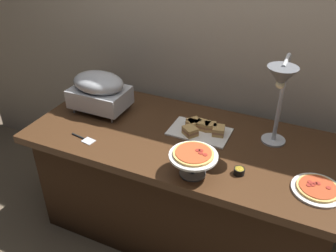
{
  "coord_description": "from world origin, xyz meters",
  "views": [
    {
      "loc": [
        0.65,
        -1.67,
        1.95
      ],
      "look_at": [
        -0.11,
        0.0,
        0.81
      ],
      "focal_mm": 38.34,
      "sensor_mm": 36.0,
      "label": 1
    }
  ],
  "objects_px": {
    "chafing_dish": "(99,90)",
    "serving_spatula": "(84,139)",
    "sandwich_platter": "(201,129)",
    "sauce_cup_near": "(239,171)",
    "pizza_plate_center": "(193,157)",
    "pizza_plate_front": "(318,189)",
    "heat_lamp": "(281,85)"
  },
  "relations": [
    {
      "from": "pizza_plate_front",
      "to": "serving_spatula",
      "type": "xyz_separation_m",
      "value": [
        -1.31,
        -0.1,
        -0.01
      ]
    },
    {
      "from": "pizza_plate_center",
      "to": "serving_spatula",
      "type": "relative_size",
      "value": 1.44
    },
    {
      "from": "heat_lamp",
      "to": "serving_spatula",
      "type": "xyz_separation_m",
      "value": [
        -1.03,
        -0.31,
        -0.42
      ]
    },
    {
      "from": "pizza_plate_center",
      "to": "sauce_cup_near",
      "type": "xyz_separation_m",
      "value": [
        0.22,
        0.1,
        -0.09
      ]
    },
    {
      "from": "pizza_plate_front",
      "to": "sandwich_platter",
      "type": "bearing_deg",
      "value": 159.48
    },
    {
      "from": "chafing_dish",
      "to": "sauce_cup_near",
      "type": "distance_m",
      "value": 1.07
    },
    {
      "from": "pizza_plate_front",
      "to": "pizza_plate_center",
      "type": "distance_m",
      "value": 0.62
    },
    {
      "from": "sandwich_platter",
      "to": "pizza_plate_center",
      "type": "bearing_deg",
      "value": -75.69
    },
    {
      "from": "pizza_plate_center",
      "to": "sandwich_platter",
      "type": "bearing_deg",
      "value": 104.31
    },
    {
      "from": "chafing_dish",
      "to": "sandwich_platter",
      "type": "bearing_deg",
      "value": 1.89
    },
    {
      "from": "pizza_plate_front",
      "to": "sauce_cup_near",
      "type": "relative_size",
      "value": 4.36
    },
    {
      "from": "chafing_dish",
      "to": "serving_spatula",
      "type": "bearing_deg",
      "value": -73.88
    },
    {
      "from": "serving_spatula",
      "to": "sandwich_platter",
      "type": "bearing_deg",
      "value": 30.87
    },
    {
      "from": "sauce_cup_near",
      "to": "heat_lamp",
      "type": "bearing_deg",
      "value": 66.5
    },
    {
      "from": "pizza_plate_front",
      "to": "sauce_cup_near",
      "type": "distance_m",
      "value": 0.38
    },
    {
      "from": "pizza_plate_center",
      "to": "sandwich_platter",
      "type": "relative_size",
      "value": 0.68
    },
    {
      "from": "chafing_dish",
      "to": "heat_lamp",
      "type": "distance_m",
      "value": 1.16
    },
    {
      "from": "pizza_plate_front",
      "to": "pizza_plate_center",
      "type": "relative_size",
      "value": 1.0
    },
    {
      "from": "pizza_plate_center",
      "to": "serving_spatula",
      "type": "bearing_deg",
      "value": 177.61
    },
    {
      "from": "sauce_cup_near",
      "to": "pizza_plate_center",
      "type": "bearing_deg",
      "value": -155.94
    },
    {
      "from": "chafing_dish",
      "to": "pizza_plate_front",
      "type": "height_order",
      "value": "chafing_dish"
    },
    {
      "from": "heat_lamp",
      "to": "serving_spatula",
      "type": "height_order",
      "value": "heat_lamp"
    },
    {
      "from": "chafing_dish",
      "to": "pizza_plate_front",
      "type": "relative_size",
      "value": 1.48
    },
    {
      "from": "pizza_plate_center",
      "to": "serving_spatula",
      "type": "height_order",
      "value": "pizza_plate_center"
    },
    {
      "from": "pizza_plate_front",
      "to": "sandwich_platter",
      "type": "height_order",
      "value": "sandwich_platter"
    },
    {
      "from": "pizza_plate_center",
      "to": "sauce_cup_near",
      "type": "distance_m",
      "value": 0.26
    },
    {
      "from": "pizza_plate_front",
      "to": "serving_spatula",
      "type": "height_order",
      "value": "pizza_plate_front"
    },
    {
      "from": "heat_lamp",
      "to": "pizza_plate_front",
      "type": "relative_size",
      "value": 2.18
    },
    {
      "from": "pizza_plate_front",
      "to": "pizza_plate_center",
      "type": "xyz_separation_m",
      "value": [
        -0.6,
        -0.13,
        0.1
      ]
    },
    {
      "from": "heat_lamp",
      "to": "sandwich_platter",
      "type": "xyz_separation_m",
      "value": [
        -0.42,
        0.06,
        -0.4
      ]
    },
    {
      "from": "chafing_dish",
      "to": "serving_spatula",
      "type": "distance_m",
      "value": 0.38
    },
    {
      "from": "chafing_dish",
      "to": "sauce_cup_near",
      "type": "height_order",
      "value": "chafing_dish"
    }
  ]
}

